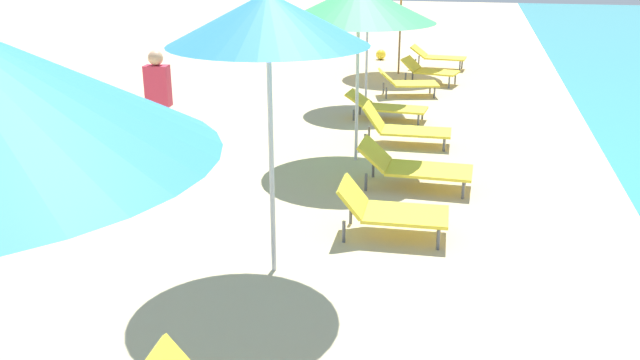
{
  "coord_description": "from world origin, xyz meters",
  "views": [
    {
      "loc": [
        2.37,
        0.87,
        3.24
      ],
      "look_at": [
        0.93,
        7.3,
        0.9
      ],
      "focal_mm": 38.12,
      "sensor_mm": 36.0,
      "label": 1
    }
  ],
  "objects_px": {
    "umbrella_fourth": "(359,4)",
    "lounger_fourth_shoreside": "(403,127)",
    "lounger_third_shoreside": "(390,210)",
    "lounger_farthest_shoreside": "(437,56)",
    "lounger_fourth_inland": "(413,166)",
    "lounger_fifth_shoreside": "(407,82)",
    "person_walking_far": "(158,94)",
    "lounger_fifth_inland": "(385,106)",
    "umbrella_third": "(268,19)",
    "lounger_farthest_inland": "(429,70)",
    "beach_ball": "(381,55)"
  },
  "relations": [
    {
      "from": "lounger_fifth_shoreside",
      "to": "person_walking_far",
      "type": "distance_m",
      "value": 6.3
    },
    {
      "from": "lounger_fourth_inland",
      "to": "beach_ball",
      "type": "height_order",
      "value": "lounger_fourth_inland"
    },
    {
      "from": "umbrella_third",
      "to": "lounger_fourth_inland",
      "type": "relative_size",
      "value": 1.84
    },
    {
      "from": "umbrella_fourth",
      "to": "lounger_farthest_inland",
      "type": "height_order",
      "value": "umbrella_fourth"
    },
    {
      "from": "umbrella_fourth",
      "to": "lounger_fifth_inland",
      "type": "relative_size",
      "value": 1.74
    },
    {
      "from": "umbrella_third",
      "to": "umbrella_fourth",
      "type": "distance_m",
      "value": 3.87
    },
    {
      "from": "lounger_fourth_shoreside",
      "to": "lounger_farthest_shoreside",
      "type": "distance_m",
      "value": 7.27
    },
    {
      "from": "lounger_fifth_inland",
      "to": "beach_ball",
      "type": "relative_size",
      "value": 5.48
    },
    {
      "from": "person_walking_far",
      "to": "beach_ball",
      "type": "height_order",
      "value": "person_walking_far"
    },
    {
      "from": "lounger_third_shoreside",
      "to": "lounger_farthest_inland",
      "type": "relative_size",
      "value": 0.9
    },
    {
      "from": "umbrella_fourth",
      "to": "lounger_fourth_inland",
      "type": "bearing_deg",
      "value": -47.16
    },
    {
      "from": "lounger_fifth_shoreside",
      "to": "lounger_farthest_shoreside",
      "type": "height_order",
      "value": "lounger_farthest_shoreside"
    },
    {
      "from": "umbrella_fourth",
      "to": "lounger_farthest_inland",
      "type": "bearing_deg",
      "value": 83.75
    },
    {
      "from": "lounger_farthest_shoreside",
      "to": "lounger_farthest_inland",
      "type": "xyz_separation_m",
      "value": [
        -0.07,
        -2.07,
        -0.0
      ]
    },
    {
      "from": "lounger_fifth_inland",
      "to": "lounger_farthest_shoreside",
      "type": "xyz_separation_m",
      "value": [
        0.63,
        5.67,
        0.07
      ]
    },
    {
      "from": "lounger_fourth_shoreside",
      "to": "lounger_farthest_shoreside",
      "type": "xyz_separation_m",
      "value": [
        0.13,
        7.27,
        0.04
      ]
    },
    {
      "from": "beach_ball",
      "to": "lounger_farthest_shoreside",
      "type": "bearing_deg",
      "value": -34.4
    },
    {
      "from": "lounger_third_shoreside",
      "to": "beach_ball",
      "type": "xyz_separation_m",
      "value": [
        -1.76,
        12.14,
        -0.18
      ]
    },
    {
      "from": "lounger_fourth_shoreside",
      "to": "person_walking_far",
      "type": "distance_m",
      "value": 3.98
    },
    {
      "from": "lounger_third_shoreside",
      "to": "lounger_farthest_inland",
      "type": "xyz_separation_m",
      "value": [
        -0.18,
        8.94,
        0.01
      ]
    },
    {
      "from": "lounger_third_shoreside",
      "to": "lounger_fifth_inland",
      "type": "xyz_separation_m",
      "value": [
        -0.75,
        5.34,
        -0.06
      ]
    },
    {
      "from": "lounger_farthest_shoreside",
      "to": "person_walking_far",
      "type": "xyz_separation_m",
      "value": [
        -3.71,
        -8.84,
        0.69
      ]
    },
    {
      "from": "lounger_third_shoreside",
      "to": "person_walking_far",
      "type": "distance_m",
      "value": 4.45
    },
    {
      "from": "lounger_fourth_shoreside",
      "to": "umbrella_fourth",
      "type": "bearing_deg",
      "value": -123.09
    },
    {
      "from": "lounger_fourth_inland",
      "to": "lounger_farthest_shoreside",
      "type": "bearing_deg",
      "value": 92.53
    },
    {
      "from": "lounger_fifth_shoreside",
      "to": "lounger_farthest_inland",
      "type": "distance_m",
      "value": 1.47
    },
    {
      "from": "lounger_third_shoreside",
      "to": "lounger_farthest_shoreside",
      "type": "relative_size",
      "value": 0.86
    },
    {
      "from": "umbrella_fourth",
      "to": "lounger_farthest_shoreside",
      "type": "height_order",
      "value": "umbrella_fourth"
    },
    {
      "from": "lounger_farthest_shoreside",
      "to": "person_walking_far",
      "type": "distance_m",
      "value": 9.61
    },
    {
      "from": "lounger_farthest_inland",
      "to": "lounger_fourth_shoreside",
      "type": "bearing_deg",
      "value": -77.99
    },
    {
      "from": "umbrella_fourth",
      "to": "lounger_farthest_shoreside",
      "type": "distance_m",
      "value": 8.55
    },
    {
      "from": "lounger_third_shoreside",
      "to": "lounger_fourth_inland",
      "type": "distance_m",
      "value": 1.7
    },
    {
      "from": "umbrella_third",
      "to": "lounger_farthest_shoreside",
      "type": "distance_m",
      "value": 12.37
    },
    {
      "from": "lounger_fourth_shoreside",
      "to": "lounger_farthest_inland",
      "type": "distance_m",
      "value": 5.2
    },
    {
      "from": "umbrella_fourth",
      "to": "lounger_fourth_inland",
      "type": "distance_m",
      "value": 2.5
    },
    {
      "from": "lounger_fifth_inland",
      "to": "person_walking_far",
      "type": "height_order",
      "value": "person_walking_far"
    },
    {
      "from": "lounger_fourth_inland",
      "to": "lounger_farthest_shoreside",
      "type": "distance_m",
      "value": 9.31
    },
    {
      "from": "umbrella_third",
      "to": "lounger_farthest_inland",
      "type": "distance_m",
      "value": 10.34
    },
    {
      "from": "umbrella_third",
      "to": "lounger_fifth_inland",
      "type": "xyz_separation_m",
      "value": [
        0.31,
        6.46,
        -2.29
      ]
    },
    {
      "from": "lounger_fifth_shoreside",
      "to": "beach_ball",
      "type": "bearing_deg",
      "value": 90.51
    },
    {
      "from": "lounger_fourth_inland",
      "to": "lounger_fifth_shoreside",
      "type": "xyz_separation_m",
      "value": [
        -0.67,
        5.82,
        -0.01
      ]
    },
    {
      "from": "umbrella_fourth",
      "to": "person_walking_far",
      "type": "distance_m",
      "value": 3.3
    },
    {
      "from": "umbrella_fourth",
      "to": "lounger_fourth_shoreside",
      "type": "distance_m",
      "value": 2.38
    },
    {
      "from": "person_walking_far",
      "to": "lounger_fifth_inland",
      "type": "bearing_deg",
      "value": 130.5
    },
    {
      "from": "umbrella_third",
      "to": "lounger_fifth_shoreside",
      "type": "bearing_deg",
      "value": 86.7
    },
    {
      "from": "lounger_fourth_shoreside",
      "to": "lounger_fifth_shoreside",
      "type": "relative_size",
      "value": 1.04
    },
    {
      "from": "umbrella_fourth",
      "to": "lounger_fifth_inland",
      "type": "height_order",
      "value": "umbrella_fourth"
    },
    {
      "from": "umbrella_fourth",
      "to": "lounger_fourth_shoreside",
      "type": "bearing_deg",
      "value": 57.97
    },
    {
      "from": "umbrella_third",
      "to": "person_walking_far",
      "type": "height_order",
      "value": "umbrella_third"
    },
    {
      "from": "lounger_third_shoreside",
      "to": "lounger_fourth_shoreside",
      "type": "xyz_separation_m",
      "value": [
        -0.24,
        3.74,
        -0.03
      ]
    }
  ]
}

